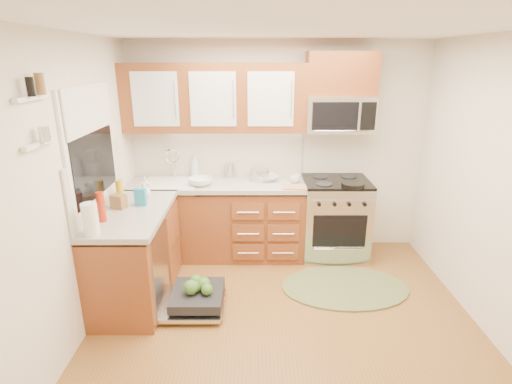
{
  "coord_description": "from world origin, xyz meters",
  "views": [
    {
      "loc": [
        -0.27,
        -3.0,
        2.29
      ],
      "look_at": [
        -0.26,
        0.85,
        1.0
      ],
      "focal_mm": 28.0,
      "sensor_mm": 36.0,
      "label": 1
    }
  ],
  "objects_px": {
    "dishwasher": "(194,299)",
    "rug": "(345,287)",
    "bowl_a": "(267,178)",
    "skillet": "(353,185)",
    "sink": "(172,193)",
    "paper_towel_roll": "(90,219)",
    "stock_pot": "(260,175)",
    "range": "(334,218)",
    "cup": "(295,179)",
    "cutting_board": "(295,187)",
    "upper_cabinets": "(215,98)",
    "microwave": "(339,114)",
    "bowl_b": "(201,182)"
  },
  "relations": [
    {
      "from": "range",
      "to": "rug",
      "type": "height_order",
      "value": "range"
    },
    {
      "from": "dishwasher",
      "to": "rug",
      "type": "height_order",
      "value": "dishwasher"
    },
    {
      "from": "microwave",
      "to": "bowl_a",
      "type": "relative_size",
      "value": 2.91
    },
    {
      "from": "upper_cabinets",
      "to": "bowl_b",
      "type": "distance_m",
      "value": 0.95
    },
    {
      "from": "paper_towel_roll",
      "to": "range",
      "type": "bearing_deg",
      "value": 32.45
    },
    {
      "from": "dishwasher",
      "to": "rug",
      "type": "xyz_separation_m",
      "value": [
        1.53,
        0.35,
        -0.09
      ]
    },
    {
      "from": "paper_towel_roll",
      "to": "stock_pot",
      "type": "bearing_deg",
      "value": 48.02
    },
    {
      "from": "stock_pot",
      "to": "bowl_b",
      "type": "distance_m",
      "value": 0.7
    },
    {
      "from": "sink",
      "to": "upper_cabinets",
      "type": "bearing_deg",
      "value": 16.45
    },
    {
      "from": "skillet",
      "to": "bowl_b",
      "type": "height_order",
      "value": "bowl_b"
    },
    {
      "from": "paper_towel_roll",
      "to": "cup",
      "type": "xyz_separation_m",
      "value": [
        1.8,
        1.44,
        -0.09
      ]
    },
    {
      "from": "stock_pot",
      "to": "cup",
      "type": "height_order",
      "value": "stock_pot"
    },
    {
      "from": "sink",
      "to": "rug",
      "type": "bearing_deg",
      "value": -21.76
    },
    {
      "from": "dishwasher",
      "to": "microwave",
      "type": "bearing_deg",
      "value": 39.07
    },
    {
      "from": "microwave",
      "to": "sink",
      "type": "relative_size",
      "value": 1.23
    },
    {
      "from": "sink",
      "to": "cutting_board",
      "type": "height_order",
      "value": "cutting_board"
    },
    {
      "from": "microwave",
      "to": "paper_towel_roll",
      "type": "bearing_deg",
      "value": -145.45
    },
    {
      "from": "cutting_board",
      "to": "sink",
      "type": "bearing_deg",
      "value": 172.04
    },
    {
      "from": "range",
      "to": "bowl_a",
      "type": "xyz_separation_m",
      "value": [
        -0.81,
        0.08,
        0.48
      ]
    },
    {
      "from": "sink",
      "to": "skillet",
      "type": "relative_size",
      "value": 2.45
    },
    {
      "from": "skillet",
      "to": "bowl_b",
      "type": "relative_size",
      "value": 0.92
    },
    {
      "from": "range",
      "to": "paper_towel_roll",
      "type": "distance_m",
      "value": 2.76
    },
    {
      "from": "upper_cabinets",
      "to": "microwave",
      "type": "xyz_separation_m",
      "value": [
        1.41,
        -0.02,
        -0.18
      ]
    },
    {
      "from": "rug",
      "to": "bowl_a",
      "type": "distance_m",
      "value": 1.51
    },
    {
      "from": "sink",
      "to": "bowl_a",
      "type": "bearing_deg",
      "value": 4.77
    },
    {
      "from": "microwave",
      "to": "skillet",
      "type": "distance_m",
      "value": 0.82
    },
    {
      "from": "cup",
      "to": "sink",
      "type": "bearing_deg",
      "value": -179.82
    },
    {
      "from": "rug",
      "to": "paper_towel_roll",
      "type": "relative_size",
      "value": 4.87
    },
    {
      "from": "microwave",
      "to": "dishwasher",
      "type": "height_order",
      "value": "microwave"
    },
    {
      "from": "stock_pot",
      "to": "bowl_b",
      "type": "xyz_separation_m",
      "value": [
        -0.68,
        -0.19,
        -0.02
      ]
    },
    {
      "from": "stock_pot",
      "to": "rug",
      "type": "bearing_deg",
      "value": -44.34
    },
    {
      "from": "dishwasher",
      "to": "skillet",
      "type": "height_order",
      "value": "skillet"
    },
    {
      "from": "sink",
      "to": "bowl_a",
      "type": "xyz_separation_m",
      "value": [
        1.12,
        0.09,
        0.16
      ]
    },
    {
      "from": "cutting_board",
      "to": "cup",
      "type": "height_order",
      "value": "cup"
    },
    {
      "from": "bowl_b",
      "to": "cup",
      "type": "xyz_separation_m",
      "value": [
        1.09,
        0.1,
        0.01
      ]
    },
    {
      "from": "upper_cabinets",
      "to": "rug",
      "type": "relative_size",
      "value": 1.55
    },
    {
      "from": "sink",
      "to": "cup",
      "type": "distance_m",
      "value": 1.46
    },
    {
      "from": "dishwasher",
      "to": "cup",
      "type": "relative_size",
      "value": 5.67
    },
    {
      "from": "upper_cabinets",
      "to": "sink",
      "type": "bearing_deg",
      "value": -163.55
    },
    {
      "from": "microwave",
      "to": "stock_pot",
      "type": "bearing_deg",
      "value": -178.06
    },
    {
      "from": "rug",
      "to": "paper_towel_roll",
      "type": "height_order",
      "value": "paper_towel_roll"
    },
    {
      "from": "rug",
      "to": "bowl_b",
      "type": "height_order",
      "value": "bowl_b"
    },
    {
      "from": "rug",
      "to": "cup",
      "type": "height_order",
      "value": "cup"
    },
    {
      "from": "cutting_board",
      "to": "bowl_a",
      "type": "height_order",
      "value": "bowl_a"
    },
    {
      "from": "stock_pot",
      "to": "paper_towel_roll",
      "type": "bearing_deg",
      "value": -131.98
    },
    {
      "from": "bowl_b",
      "to": "dishwasher",
      "type": "bearing_deg",
      "value": -88.3
    },
    {
      "from": "range",
      "to": "microwave",
      "type": "relative_size",
      "value": 1.25
    },
    {
      "from": "dishwasher",
      "to": "skillet",
      "type": "relative_size",
      "value": 2.76
    },
    {
      "from": "range",
      "to": "dishwasher",
      "type": "bearing_deg",
      "value": -143.73
    },
    {
      "from": "bowl_a",
      "to": "cutting_board",
      "type": "bearing_deg",
      "value": -43.17
    }
  ]
}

